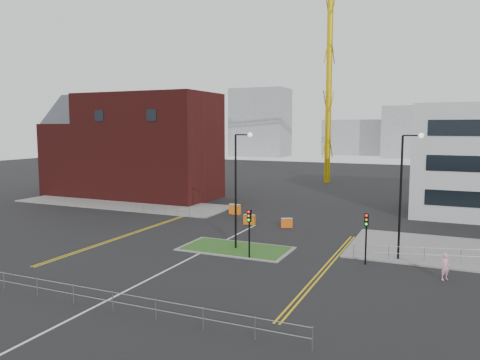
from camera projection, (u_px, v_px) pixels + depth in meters
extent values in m
plane|color=black|center=(157.00, 275.00, 30.37)|extent=(200.00, 200.00, 0.00)
cube|color=slate|center=(122.00, 204.00, 58.41)|extent=(28.00, 8.00, 0.12)
cube|color=slate|center=(236.00, 249.00, 36.83)|extent=(8.60, 4.60, 0.08)
cube|color=#1E4416|center=(236.00, 248.00, 36.82)|extent=(8.00, 4.00, 0.12)
cube|color=#491312|center=(149.00, 146.00, 63.07)|extent=(18.00, 10.00, 14.00)
cube|color=black|center=(99.00, 116.00, 59.67)|extent=(1.40, 0.10, 1.40)
cube|color=black|center=(151.00, 115.00, 56.45)|extent=(1.40, 0.10, 1.40)
cube|color=#491312|center=(80.00, 159.00, 68.14)|extent=(6.00, 10.00, 10.00)
cube|color=#2D3038|center=(79.00, 124.00, 67.57)|extent=(6.40, 8.49, 8.49)
cylinder|color=#C7A40B|center=(329.00, 80.00, 79.13)|extent=(1.00, 1.00, 35.08)
cylinder|color=black|center=(236.00, 193.00, 36.32)|extent=(0.16, 0.16, 9.00)
cylinder|color=black|center=(243.00, 135.00, 35.57)|extent=(1.20, 0.10, 0.10)
sphere|color=silver|center=(250.00, 135.00, 35.33)|extent=(0.36, 0.36, 0.36)
cylinder|color=black|center=(400.00, 199.00, 33.30)|extent=(0.16, 0.16, 9.00)
cylinder|color=black|center=(412.00, 135.00, 32.54)|extent=(1.20, 0.10, 0.10)
sphere|color=silver|center=(421.00, 136.00, 32.30)|extent=(0.36, 0.36, 0.36)
cylinder|color=black|center=(249.00, 239.00, 34.04)|extent=(0.12, 0.12, 3.00)
cube|color=black|center=(249.00, 216.00, 33.84)|extent=(0.28, 0.22, 0.90)
sphere|color=red|center=(249.00, 212.00, 33.69)|extent=(0.18, 0.18, 0.18)
sphere|color=orange|center=(249.00, 216.00, 33.73)|extent=(0.18, 0.18, 0.18)
sphere|color=#0CCC33|center=(249.00, 220.00, 33.76)|extent=(0.18, 0.18, 0.18)
cylinder|color=black|center=(366.00, 243.00, 32.63)|extent=(0.12, 0.12, 3.00)
cube|color=black|center=(367.00, 219.00, 32.43)|extent=(0.28, 0.22, 0.90)
sphere|color=red|center=(366.00, 216.00, 32.28)|extent=(0.18, 0.18, 0.18)
sphere|color=orange|center=(366.00, 220.00, 32.32)|extent=(0.18, 0.18, 0.18)
sphere|color=#0CCC33|center=(366.00, 224.00, 32.35)|extent=(0.18, 0.18, 0.18)
cylinder|color=gray|center=(92.00, 289.00, 24.81)|extent=(24.00, 0.04, 0.04)
cylinder|color=gray|center=(93.00, 298.00, 24.86)|extent=(24.00, 0.04, 0.04)
cylinder|color=gray|center=(313.00, 339.00, 20.02)|extent=(0.05, 0.05, 1.10)
cylinder|color=gray|center=(165.00, 205.00, 51.04)|extent=(6.00, 0.04, 0.04)
cylinder|color=gray|center=(165.00, 210.00, 51.09)|extent=(6.00, 0.04, 0.04)
cylinder|color=gray|center=(143.00, 208.00, 52.30)|extent=(0.05, 0.05, 1.10)
cylinder|color=gray|center=(189.00, 212.00, 49.88)|extent=(0.05, 0.05, 1.10)
cylinder|color=gray|center=(354.00, 252.00, 34.05)|extent=(0.05, 0.05, 1.10)
cube|color=silver|center=(173.00, 267.00, 32.19)|extent=(0.15, 30.00, 0.01)
cube|color=gold|center=(136.00, 231.00, 43.08)|extent=(0.12, 24.00, 0.01)
cube|color=gold|center=(139.00, 232.00, 42.96)|extent=(0.12, 24.00, 0.01)
cube|color=gold|center=(323.00, 268.00, 31.99)|extent=(0.12, 20.00, 0.01)
cube|color=gold|center=(328.00, 268.00, 31.87)|extent=(0.12, 20.00, 0.01)
cube|color=gray|center=(260.00, 123.00, 154.22)|extent=(18.00, 12.00, 22.00)
cube|color=gray|center=(424.00, 132.00, 143.47)|extent=(24.00, 12.00, 16.00)
cube|color=gray|center=(369.00, 137.00, 160.04)|extent=(30.00, 12.00, 12.00)
imported|color=#F9A1B4|center=(445.00, 267.00, 29.38)|extent=(0.73, 0.73, 1.71)
cube|color=orange|center=(235.00, 209.00, 51.55)|extent=(1.37, 0.63, 1.10)
cube|color=silver|center=(235.00, 205.00, 51.50)|extent=(1.37, 0.63, 0.13)
cube|color=#D8640C|center=(249.00, 220.00, 46.19)|extent=(1.16, 0.42, 0.96)
cube|color=silver|center=(249.00, 215.00, 46.14)|extent=(1.16, 0.42, 0.12)
cube|color=#E4580C|center=(287.00, 223.00, 44.74)|extent=(1.13, 0.78, 0.90)
cube|color=silver|center=(287.00, 219.00, 44.70)|extent=(1.13, 0.78, 0.11)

